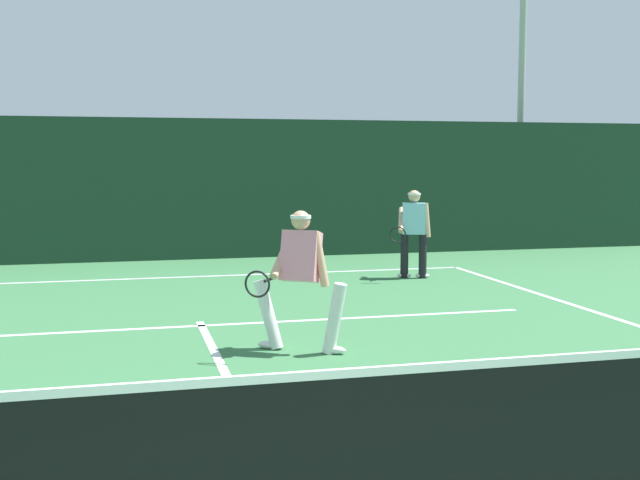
{
  "coord_description": "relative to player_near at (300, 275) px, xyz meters",
  "views": [
    {
      "loc": [
        -0.99,
        -4.1,
        2.16
      ],
      "look_at": [
        1.8,
        6.95,
        1.0
      ],
      "focal_mm": 44.6,
      "sensor_mm": 36.0,
      "label": 1
    }
  ],
  "objects": [
    {
      "name": "court_line_baseline_far",
      "position": [
        -0.94,
        6.07,
        -0.87
      ],
      "size": [
        11.03,
        0.1,
        0.01
      ],
      "primitive_type": "cube",
      "color": "white",
      "rests_on": "ground_plane"
    },
    {
      "name": "court_line_service",
      "position": [
        -0.94,
        1.66,
        -0.87
      ],
      "size": [
        8.99,
        0.1,
        0.01
      ],
      "primitive_type": "cube",
      "color": "white",
      "rests_on": "ground_plane"
    },
    {
      "name": "court_line_centre",
      "position": [
        -0.94,
        -1.28,
        -0.87
      ],
      "size": [
        0.1,
        6.4,
        0.01
      ],
      "primitive_type": "cube",
      "color": "white",
      "rests_on": "ground_plane"
    },
    {
      "name": "tennis_net",
      "position": [
        -0.94,
        -4.48,
        -0.36
      ],
      "size": [
        12.08,
        0.09,
        1.05
      ],
      "color": "#1E4723",
      "rests_on": "ground_plane"
    },
    {
      "name": "player_near",
      "position": [
        0.0,
        0.0,
        0.0
      ],
      "size": [
        1.18,
        0.82,
        1.6
      ],
      "rotation": [
        0.0,
        0.0,
        2.58
      ],
      "color": "silver",
      "rests_on": "ground_plane"
    },
    {
      "name": "player_far",
      "position": [
        3.23,
        4.94,
        0.01
      ],
      "size": [
        0.92,
        0.87,
        1.6
      ],
      "rotation": [
        0.0,
        0.0,
        2.78
      ],
      "color": "black",
      "rests_on": "ground_plane"
    },
    {
      "name": "tennis_ball",
      "position": [
        -1.69,
        -3.25,
        -0.84
      ],
      "size": [
        0.07,
        0.07,
        0.07
      ],
      "primitive_type": "sphere",
      "color": "#D1E033",
      "rests_on": "ground_plane"
    },
    {
      "name": "back_fence_windscreen",
      "position": [
        -0.94,
        8.71,
        0.64
      ],
      "size": [
        23.56,
        0.12,
        3.04
      ],
      "primitive_type": "cube",
      "color": "#193524",
      "rests_on": "ground_plane"
    },
    {
      "name": "light_pole",
      "position": [
        8.01,
        9.95,
        4.16
      ],
      "size": [
        0.55,
        0.44,
        8.34
      ],
      "color": "#9EA39E",
      "rests_on": "ground_plane"
    }
  ]
}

